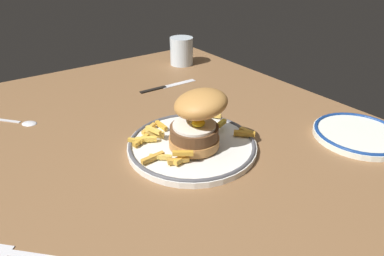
{
  "coord_description": "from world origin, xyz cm",
  "views": [
    {
      "loc": [
        42.88,
        -28.88,
        35.89
      ],
      "look_at": [
        -2.9,
        3.8,
        4.6
      ],
      "focal_mm": 30.88,
      "sensor_mm": 36.0,
      "label": 1
    }
  ],
  "objects_px": {
    "water_glass": "(182,53)",
    "fork": "(24,255)",
    "spoon": "(23,122)",
    "knife": "(164,87)",
    "dinner_plate": "(192,144)",
    "side_plate": "(359,134)",
    "burger": "(198,119)"
  },
  "relations": [
    {
      "from": "water_glass",
      "to": "fork",
      "type": "xyz_separation_m",
      "value": [
        0.54,
        -0.62,
        -0.04
      ]
    },
    {
      "from": "water_glass",
      "to": "spoon",
      "type": "distance_m",
      "value": 0.56
    },
    {
      "from": "knife",
      "to": "spoon",
      "type": "relative_size",
      "value": 1.61
    },
    {
      "from": "dinner_plate",
      "to": "fork",
      "type": "xyz_separation_m",
      "value": [
        0.09,
        -0.33,
        -0.01
      ]
    },
    {
      "from": "fork",
      "to": "side_plate",
      "type": "bearing_deg",
      "value": 82.49
    },
    {
      "from": "dinner_plate",
      "to": "burger",
      "type": "bearing_deg",
      "value": 2.04
    },
    {
      "from": "dinner_plate",
      "to": "knife",
      "type": "relative_size",
      "value": 1.43
    },
    {
      "from": "fork",
      "to": "dinner_plate",
      "type": "bearing_deg",
      "value": 104.51
    },
    {
      "from": "knife",
      "to": "spoon",
      "type": "distance_m",
      "value": 0.38
    },
    {
      "from": "dinner_plate",
      "to": "side_plate",
      "type": "xyz_separation_m",
      "value": [
        0.17,
        0.31,
        -0.0
      ]
    },
    {
      "from": "water_glass",
      "to": "knife",
      "type": "height_order",
      "value": "water_glass"
    },
    {
      "from": "burger",
      "to": "spoon",
      "type": "height_order",
      "value": "burger"
    },
    {
      "from": "water_glass",
      "to": "fork",
      "type": "bearing_deg",
      "value": -48.62
    },
    {
      "from": "spoon",
      "to": "burger",
      "type": "bearing_deg",
      "value": 37.75
    },
    {
      "from": "dinner_plate",
      "to": "water_glass",
      "type": "xyz_separation_m",
      "value": [
        -0.46,
        0.28,
        0.03
      ]
    },
    {
      "from": "spoon",
      "to": "water_glass",
      "type": "bearing_deg",
      "value": 105.11
    },
    {
      "from": "spoon",
      "to": "dinner_plate",
      "type": "bearing_deg",
      "value": 39.17
    },
    {
      "from": "knife",
      "to": "spoon",
      "type": "bearing_deg",
      "value": -90.31
    },
    {
      "from": "burger",
      "to": "knife",
      "type": "xyz_separation_m",
      "value": [
        -0.33,
        0.12,
        -0.07
      ]
    },
    {
      "from": "burger",
      "to": "dinner_plate",
      "type": "bearing_deg",
      "value": -177.96
    },
    {
      "from": "side_plate",
      "to": "burger",
      "type": "bearing_deg",
      "value": -116.38
    },
    {
      "from": "knife",
      "to": "water_glass",
      "type": "bearing_deg",
      "value": 132.49
    },
    {
      "from": "dinner_plate",
      "to": "spoon",
      "type": "bearing_deg",
      "value": -140.83
    },
    {
      "from": "dinner_plate",
      "to": "knife",
      "type": "distance_m",
      "value": 0.33
    },
    {
      "from": "dinner_plate",
      "to": "knife",
      "type": "xyz_separation_m",
      "value": [
        -0.31,
        0.12,
        -0.01
      ]
    },
    {
      "from": "dinner_plate",
      "to": "spoon",
      "type": "height_order",
      "value": "dinner_plate"
    },
    {
      "from": "burger",
      "to": "spoon",
      "type": "bearing_deg",
      "value": -142.25
    },
    {
      "from": "water_glass",
      "to": "side_plate",
      "type": "distance_m",
      "value": 0.63
    },
    {
      "from": "knife",
      "to": "fork",
      "type": "bearing_deg",
      "value": -49.02
    },
    {
      "from": "water_glass",
      "to": "fork",
      "type": "relative_size",
      "value": 0.81
    },
    {
      "from": "knife",
      "to": "spoon",
      "type": "height_order",
      "value": "spoon"
    },
    {
      "from": "water_glass",
      "to": "side_plate",
      "type": "bearing_deg",
      "value": 2.66
    }
  ]
}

